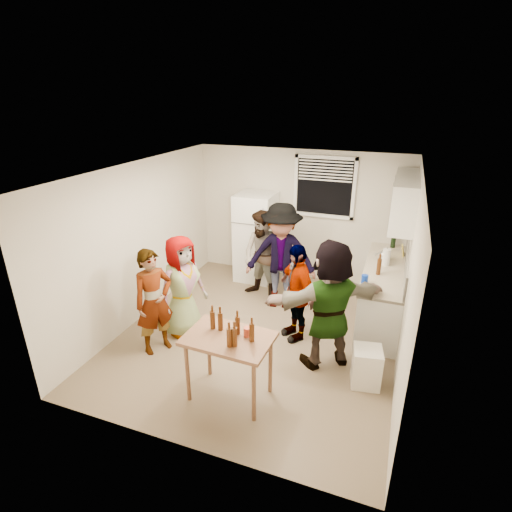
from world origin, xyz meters
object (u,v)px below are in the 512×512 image
at_px(guest_black, 294,336).
at_px(guest_orange, 325,361).
at_px(kettle, 384,260).
at_px(red_cup, 247,336).
at_px(guest_stripe, 159,348).
at_px(trash_bin, 366,367).
at_px(guest_back_right, 280,305).
at_px(guest_grey, 186,332).
at_px(beer_bottle_counter, 378,274).
at_px(guest_back_left, 263,297).
at_px(beer_bottle_table, 235,346).
at_px(serving_table, 230,395).
at_px(blue_cup, 364,283).
at_px(wine_bottle, 392,247).
at_px(refrigerator, 256,237).

height_order(guest_black, guest_orange, guest_orange).
xyz_separation_m(kettle, red_cup, (-1.33, -2.75, -0.05)).
height_order(kettle, guest_stripe, kettle).
bearing_deg(guest_black, red_cup, -51.91).
bearing_deg(guest_orange, trash_bin, 120.45).
bearing_deg(guest_back_right, kettle, 7.84).
bearing_deg(red_cup, guest_grey, 146.15).
bearing_deg(beer_bottle_counter, guest_grey, -155.97).
xyz_separation_m(red_cup, guest_back_left, (-0.65, 2.42, -0.85)).
bearing_deg(beer_bottle_table, guest_black, 80.85).
xyz_separation_m(red_cup, guest_grey, (-1.40, 0.94, -0.85)).
relative_size(guest_back_left, guest_back_right, 0.88).
distance_m(serving_table, guest_stripe, 1.46).
bearing_deg(guest_orange, blue_cup, -148.32).
bearing_deg(guest_black, guest_back_right, 166.85).
distance_m(wine_bottle, trash_bin, 2.77).
relative_size(wine_bottle, guest_black, 0.22).
relative_size(trash_bin, guest_stripe, 0.33).
xyz_separation_m(guest_grey, guest_stripe, (-0.16, -0.50, 0.00)).
distance_m(wine_bottle, guest_black, 2.48).
distance_m(refrigerator, guest_back_right, 1.47).
distance_m(beer_bottle_table, guest_black, 1.88).
bearing_deg(beer_bottle_table, guest_grey, 139.00).
bearing_deg(beer_bottle_counter, guest_back_right, 175.32).
bearing_deg(red_cup, guest_black, 81.75).
distance_m(beer_bottle_table, guest_stripe, 1.84).
relative_size(wine_bottle, beer_bottle_counter, 1.33).
distance_m(serving_table, beer_bottle_table, 0.87).
height_order(red_cup, guest_stripe, red_cup).
bearing_deg(beer_bottle_counter, guest_orange, -113.85).
distance_m(beer_bottle_table, guest_back_right, 2.64).
bearing_deg(guest_back_left, guest_back_right, -4.39).
xyz_separation_m(refrigerator, guest_orange, (1.84, -2.20, -0.85)).
bearing_deg(guest_orange, guest_stripe, -21.17).
xyz_separation_m(guest_back_right, guest_orange, (1.05, -1.29, 0.00)).
height_order(serving_table, guest_grey, serving_table).
bearing_deg(serving_table, guest_orange, 47.75).
bearing_deg(wine_bottle, guest_grey, -139.08).
relative_size(guest_stripe, guest_back_right, 0.84).
xyz_separation_m(guest_stripe, guest_back_right, (1.27, 1.82, 0.00)).
xyz_separation_m(blue_cup, red_cup, (-1.12, -1.76, -0.05)).
bearing_deg(wine_bottle, guest_black, -121.96).
relative_size(wine_bottle, guest_back_right, 0.18).
distance_m(trash_bin, guest_back_right, 2.26).
relative_size(red_cup, guest_orange, 0.06).
bearing_deg(trash_bin, blue_cup, 101.00).
relative_size(blue_cup, trash_bin, 0.25).
bearing_deg(guest_back_left, guest_black, -30.22).
xyz_separation_m(blue_cup, guest_grey, (-2.52, -0.82, -0.90)).
distance_m(refrigerator, blue_cup, 2.61).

